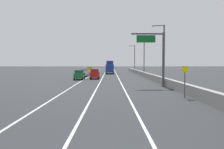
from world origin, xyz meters
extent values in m
plane|color=#26282B|center=(0.00, 64.00, 0.00)|extent=(320.00, 320.00, 0.00)
cube|color=silver|center=(-5.50, 55.00, 0.00)|extent=(0.16, 130.00, 0.00)
cube|color=silver|center=(-2.00, 55.00, 0.00)|extent=(0.16, 130.00, 0.00)
cube|color=silver|center=(1.50, 55.00, 0.00)|extent=(0.16, 130.00, 0.00)
cube|color=gray|center=(7.74, 40.00, 0.55)|extent=(0.60, 120.00, 1.10)
cylinder|color=#47474C|center=(7.14, 27.15, 3.75)|extent=(0.36, 0.36, 7.50)
cube|color=#47474C|center=(4.89, 27.15, 7.30)|extent=(4.50, 0.20, 0.20)
cube|color=#0C5923|center=(4.66, 27.03, 6.60)|extent=(2.60, 0.10, 1.00)
cylinder|color=#4C4C51|center=(6.84, 16.28, 1.20)|extent=(0.10, 0.10, 2.40)
cube|color=yellow|center=(6.84, 16.24, 2.70)|extent=(0.60, 0.04, 0.60)
cylinder|color=#4C4C51|center=(8.52, 33.29, 4.75)|extent=(0.24, 0.24, 9.50)
cube|color=#4C4C51|center=(7.62, 33.29, 9.35)|extent=(1.80, 0.12, 0.12)
sphere|color=beige|center=(6.72, 33.29, 9.35)|extent=(0.44, 0.44, 0.44)
cylinder|color=#4C4C51|center=(8.53, 57.11, 4.75)|extent=(0.24, 0.24, 9.50)
cube|color=#4C4C51|center=(7.63, 57.11, 9.35)|extent=(1.80, 0.12, 0.12)
sphere|color=beige|center=(6.73, 57.11, 9.35)|extent=(0.44, 0.44, 0.44)
cylinder|color=#4C4C51|center=(8.41, 80.94, 4.75)|extent=(0.24, 0.24, 9.50)
cube|color=#4C4C51|center=(7.51, 80.94, 9.35)|extent=(1.80, 0.12, 0.12)
sphere|color=beige|center=(6.61, 80.94, 9.35)|extent=(0.44, 0.44, 0.44)
cube|color=gold|center=(-6.74, 70.88, 0.93)|extent=(1.89, 4.29, 1.17)
cube|color=olive|center=(-6.74, 70.45, 1.81)|extent=(1.63, 1.94, 0.60)
cylinder|color=black|center=(-7.60, 72.55, 0.34)|extent=(0.23, 0.68, 0.68)
cylinder|color=black|center=(-5.94, 72.57, 0.34)|extent=(0.23, 0.68, 0.68)
cylinder|color=black|center=(-7.55, 69.19, 0.34)|extent=(0.23, 0.68, 0.68)
cylinder|color=black|center=(-5.89, 69.21, 0.34)|extent=(0.23, 0.68, 0.68)
cube|color=red|center=(-3.43, 43.56, 0.90)|extent=(1.76, 4.15, 1.13)
cube|color=maroon|center=(-3.43, 43.15, 1.77)|extent=(1.54, 1.87, 0.60)
cylinder|color=black|center=(-4.22, 45.19, 0.34)|extent=(0.22, 0.68, 0.68)
cylinder|color=black|center=(-2.63, 45.18, 0.34)|extent=(0.22, 0.68, 0.68)
cylinder|color=black|center=(-4.23, 41.94, 0.34)|extent=(0.22, 0.68, 0.68)
cylinder|color=black|center=(-2.63, 41.94, 0.34)|extent=(0.22, 0.68, 0.68)
cube|color=#B7B7BC|center=(-6.49, 52.88, 0.86)|extent=(1.94, 4.43, 1.05)
cube|color=gray|center=(-6.51, 52.44, 1.69)|extent=(1.64, 2.03, 0.60)
cylinder|color=black|center=(-7.23, 54.64, 0.34)|extent=(0.25, 0.69, 0.68)
cylinder|color=black|center=(-5.62, 54.58, 0.34)|extent=(0.25, 0.69, 0.68)
cylinder|color=black|center=(-7.37, 51.18, 0.34)|extent=(0.25, 0.69, 0.68)
cylinder|color=black|center=(-5.76, 51.11, 0.34)|extent=(0.25, 0.69, 0.68)
cube|color=#196033|center=(-6.34, 41.45, 0.82)|extent=(1.79, 4.13, 0.97)
cube|color=#1C4633|center=(-6.35, 41.04, 1.61)|extent=(1.56, 1.87, 0.60)
cylinder|color=black|center=(-7.11, 43.06, 0.34)|extent=(0.23, 0.68, 0.68)
cylinder|color=black|center=(-5.53, 43.04, 0.34)|extent=(0.23, 0.68, 0.68)
cylinder|color=black|center=(-7.15, 39.86, 0.34)|extent=(0.23, 0.68, 0.68)
cylinder|color=black|center=(-5.57, 39.84, 0.34)|extent=(0.23, 0.68, 0.68)
cube|color=navy|center=(-0.44, 68.11, 1.67)|extent=(2.43, 8.27, 2.34)
cube|color=navy|center=(-0.43, 69.93, 3.39)|extent=(2.12, 1.83, 1.10)
cylinder|color=black|center=(-1.54, 71.54, 0.50)|extent=(0.22, 1.00, 1.00)
cylinder|color=black|center=(0.70, 71.54, 0.50)|extent=(0.22, 1.00, 1.00)
cylinder|color=black|center=(-1.57, 64.68, 0.50)|extent=(0.22, 1.00, 1.00)
cylinder|color=black|center=(0.67, 64.67, 0.50)|extent=(0.22, 1.00, 1.00)
camera|label=1|loc=(-0.22, -6.94, 3.30)|focal=39.43mm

